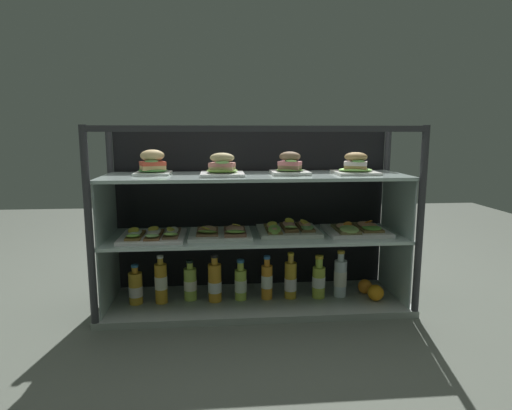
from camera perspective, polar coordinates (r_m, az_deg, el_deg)
The scene contains 26 objects.
ground_plane at distance 2.29m, azimuth 0.00°, elevation -13.25°, with size 6.00×6.00×0.02m, color #545A50.
case_base_deck at distance 2.28m, azimuth 0.00°, elevation -12.63°, with size 1.53×0.47×0.03m, color #9CA49D.
case_frame at distance 2.28m, azimuth -0.31°, elevation -0.06°, with size 1.53×0.47×0.91m.
riser_lower_tier at distance 2.22m, azimuth 0.00°, elevation -8.37°, with size 1.46×0.40×0.32m.
shelf_lower_glass at distance 2.17m, azimuth 0.00°, elevation -4.13°, with size 1.48×0.42×0.02m, color silver.
riser_upper_tier at distance 2.14m, azimuth 0.00°, elevation -0.21°, with size 1.46×0.40×0.29m.
shelf_upper_glass at distance 2.12m, azimuth 0.00°, elevation 3.81°, with size 1.48×0.42×0.02m, color silver.
plated_roll_sandwich_mid_left at distance 2.18m, azimuth -13.46°, elevation 5.23°, with size 0.17×0.17×0.12m.
plated_roll_sandwich_near_right_corner at distance 2.07m, azimuth -4.48°, elevation 4.88°, with size 0.21×0.21×0.11m.
plated_roll_sandwich_center at distance 2.14m, azimuth 4.50°, elevation 5.10°, with size 0.18×0.18×0.11m.
plated_roll_sandwich_far_right at distance 2.21m, azimuth 12.99°, elevation 4.99°, with size 0.21×0.21×0.11m.
open_sandwich_tray_near_left_corner at distance 2.14m, azimuth -13.36°, elevation -3.89°, with size 0.31×0.28×0.06m.
open_sandwich_tray_right_of_center at distance 2.15m, azimuth -4.59°, elevation -3.62°, with size 0.31×0.28×0.06m.
open_sandwich_tray_far_right at distance 2.21m, azimuth 4.36°, elevation -3.15°, with size 0.31×0.28×0.07m.
open_sandwich_tray_mid_right at distance 2.26m, azimuth 13.13°, elevation -3.13°, with size 0.31×0.28×0.06m.
juice_bottle_front_right_end at distance 2.27m, azimuth -15.58°, elevation -10.50°, with size 0.07×0.07×0.20m.
juice_bottle_front_fourth at distance 2.24m, azimuth -12.41°, elevation -9.93°, with size 0.06×0.06×0.24m.
juice_bottle_back_center at distance 2.26m, azimuth -8.65°, elevation -10.15°, with size 0.07×0.07×0.21m.
juice_bottle_front_second at distance 2.22m, azimuth -5.45°, elevation -10.13°, with size 0.07×0.07×0.24m.
juice_bottle_near_post at distance 2.24m, azimuth -2.04°, elevation -10.30°, with size 0.06×0.06×0.21m.
juice_bottle_front_middle at distance 2.25m, azimuth 1.43°, elevation -9.90°, with size 0.06×0.06×0.23m.
juice_bottle_back_left at distance 2.26m, azimuth 4.57°, elevation -9.82°, with size 0.06×0.06×0.24m.
juice_bottle_back_right at distance 2.28m, azimuth 8.27°, elevation -9.80°, with size 0.07×0.07×0.22m.
juice_bottle_tucked_behind at distance 2.31m, azimuth 11.07°, elevation -9.35°, with size 0.07×0.07×0.24m.
orange_fruit_beside_bottles at distance 2.40m, azimuth 14.18°, elevation -10.36°, with size 0.08×0.08×0.08m, color orange.
orange_fruit_near_left_post at distance 2.32m, azimuth 15.50°, elevation -11.08°, with size 0.08×0.08×0.08m, color orange.
Camera 1 is at (-0.19, -2.10, 0.88)m, focal length 30.35 mm.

